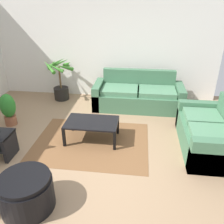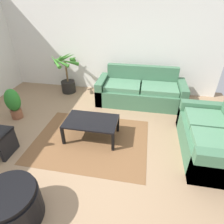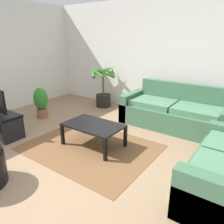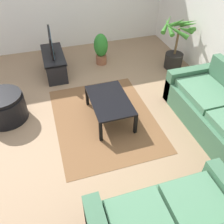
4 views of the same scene
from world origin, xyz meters
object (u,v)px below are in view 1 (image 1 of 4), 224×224
Objects in this scene: couch_loveseat at (209,134)px; ottoman at (26,192)px; coffee_table at (92,124)px; potted_palm at (60,82)px; potted_plant_small at (8,109)px; couch_main at (138,96)px.

couch_loveseat is 2.31× the size of ottoman.
ottoman is (-0.53, -1.73, -0.11)m from coffee_table.
couch_loveseat is 3.95m from potted_palm.
potted_palm is at bearing 123.26° from coffee_table.
couch_loveseat is 4.13m from potted_plant_small.
couch_main is at bearing 24.66° from potted_plant_small.
couch_main is 3.65m from ottoman.
couch_loveseat is at bearing 32.42° from ottoman.
potted_plant_small is (-1.92, 0.38, 0.03)m from coffee_table.
couch_main is 3.05m from potted_plant_small.
potted_palm reaches higher than couch_main.
couch_loveseat reaches higher than potted_plant_small.
ottoman is at bearing -56.46° from potted_plant_small.
potted_palm reaches higher than potted_plant_small.
potted_palm is (-2.11, 0.26, 0.20)m from couch_main.
couch_main is 1.99× the size of potted_palm.
potted_palm is at bearing 172.87° from couch_main.
potted_palm reaches higher than coffee_table.
coffee_table is 1.96m from potted_plant_small.
couch_main is at bearing 129.16° from couch_loveseat.
potted_palm reaches higher than ottoman.
coffee_table is 0.91× the size of potted_palm.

